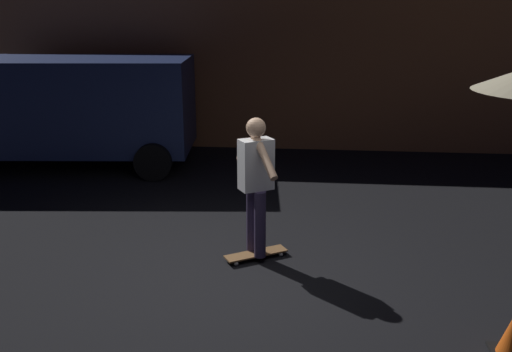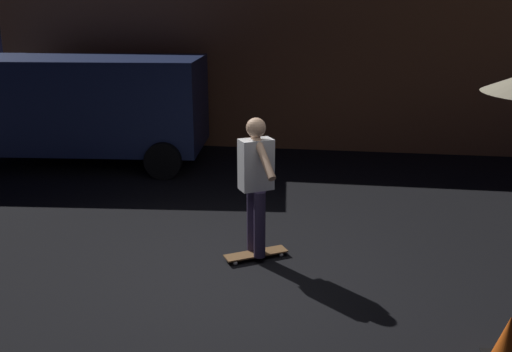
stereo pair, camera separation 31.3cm
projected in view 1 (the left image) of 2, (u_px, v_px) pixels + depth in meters
ground_plane at (243, 278)px, 6.32m from camera, size 28.00×28.00×0.00m
low_building at (286, 63)px, 13.38m from camera, size 12.99×3.81×3.25m
parked_van at (67, 105)px, 10.50m from camera, size 4.76×2.57×2.03m
skateboard_ridden at (256, 254)px, 6.81m from camera, size 0.77×0.57×0.07m
skater at (256, 177)px, 6.52m from camera, size 0.58×0.89×1.67m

